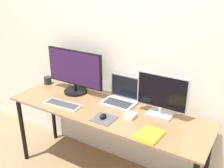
{
  "coord_description": "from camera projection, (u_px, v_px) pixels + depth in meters",
  "views": [
    {
      "loc": [
        1.14,
        -1.46,
        1.88
      ],
      "look_at": [
        0.01,
        0.38,
        0.97
      ],
      "focal_mm": 42.0,
      "sensor_mm": 36.0,
      "label": 1
    }
  ],
  "objects": [
    {
      "name": "wall_back",
      "position": [
        125.0,
        47.0,
        2.44
      ],
      "size": [
        7.0,
        0.05,
        2.5
      ],
      "color": "silver",
      "rests_on": "ground_plane"
    },
    {
      "name": "desk",
      "position": [
        105.0,
        119.0,
        2.4
      ],
      "size": [
        1.89,
        0.57,
        0.75
      ],
      "color": "olive",
      "rests_on": "ground_plane"
    },
    {
      "name": "monitor_left",
      "position": [
        75.0,
        71.0,
        2.63
      ],
      "size": [
        0.65,
        0.24,
        0.45
      ],
      "color": "black",
      "rests_on": "desk"
    },
    {
      "name": "monitor_right",
      "position": [
        162.0,
        95.0,
        2.19
      ],
      "size": [
        0.44,
        0.15,
        0.38
      ],
      "color": "#B2B2B7",
      "rests_on": "desk"
    },
    {
      "name": "laptop",
      "position": [
        121.0,
        96.0,
        2.48
      ],
      "size": [
        0.31,
        0.25,
        0.25
      ],
      "color": "#ADADB2",
      "rests_on": "desk"
    },
    {
      "name": "keyboard",
      "position": [
        62.0,
        105.0,
        2.44
      ],
      "size": [
        0.36,
        0.15,
        0.02
      ],
      "color": "silver",
      "rests_on": "desk"
    },
    {
      "name": "mousepad",
      "position": [
        104.0,
        119.0,
        2.21
      ],
      "size": [
        0.19,
        0.18,
        0.0
      ],
      "color": "#47474C",
      "rests_on": "desk"
    },
    {
      "name": "mouse",
      "position": [
        103.0,
        116.0,
        2.21
      ],
      "size": [
        0.05,
        0.08,
        0.04
      ],
      "color": "black",
      "rests_on": "mousepad"
    },
    {
      "name": "book",
      "position": [
        149.0,
        135.0,
        1.97
      ],
      "size": [
        0.18,
        0.21,
        0.02
      ],
      "color": "yellow",
      "rests_on": "desk"
    },
    {
      "name": "mug",
      "position": [
        48.0,
        80.0,
        2.91
      ],
      "size": [
        0.08,
        0.08,
        0.08
      ],
      "color": "#262628",
      "rests_on": "desk"
    },
    {
      "name": "power_brick",
      "position": [
        130.0,
        116.0,
        2.23
      ],
      "size": [
        0.09,
        0.1,
        0.04
      ],
      "color": "white",
      "rests_on": "desk"
    }
  ]
}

